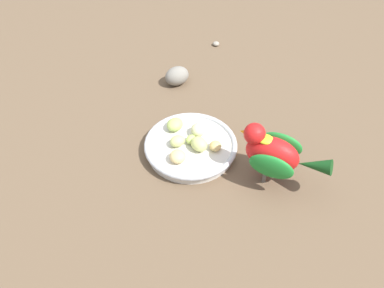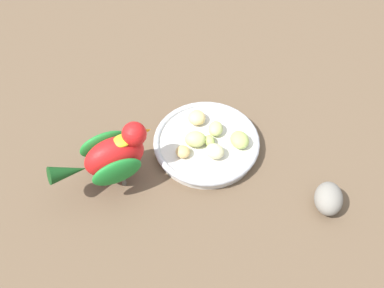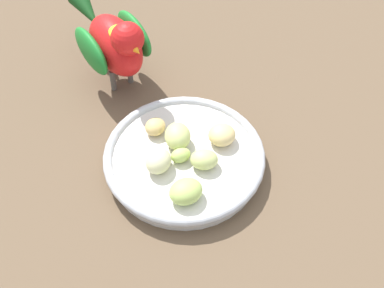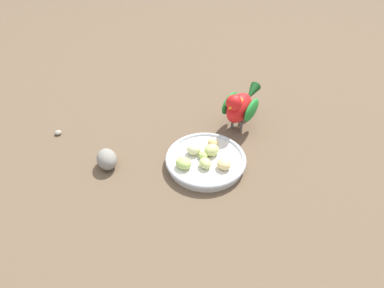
# 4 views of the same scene
# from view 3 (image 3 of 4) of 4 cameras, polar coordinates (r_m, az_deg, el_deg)

# --- Properties ---
(ground_plane) EXTENTS (4.00, 4.00, 0.00)m
(ground_plane) POSITION_cam_3_polar(r_m,az_deg,el_deg) (0.65, -2.72, -2.76)
(ground_plane) COLOR brown
(feeding_bowl) EXTENTS (0.20, 0.20, 0.02)m
(feeding_bowl) POSITION_cam_3_polar(r_m,az_deg,el_deg) (0.64, -0.84, -1.60)
(feeding_bowl) COLOR beige
(feeding_bowl) RESTS_ON ground_plane
(apple_piece_0) EXTENTS (0.03, 0.03, 0.02)m
(apple_piece_0) POSITION_cam_3_polar(r_m,az_deg,el_deg) (0.62, 1.31, -1.67)
(apple_piece_0) COLOR #C6D17A
(apple_piece_0) RESTS_ON feeding_bowl
(apple_piece_1) EXTENTS (0.04, 0.03, 0.03)m
(apple_piece_1) POSITION_cam_3_polar(r_m,az_deg,el_deg) (0.64, -1.55, 0.85)
(apple_piece_1) COLOR #C6D17A
(apple_piece_1) RESTS_ON feeding_bowl
(apple_piece_2) EXTENTS (0.05, 0.05, 0.02)m
(apple_piece_2) POSITION_cam_3_polar(r_m,az_deg,el_deg) (0.59, -0.66, -5.10)
(apple_piece_2) COLOR #B2CC66
(apple_piece_2) RESTS_ON feeding_bowl
(apple_piece_3) EXTENTS (0.04, 0.04, 0.02)m
(apple_piece_3) POSITION_cam_3_polar(r_m,az_deg,el_deg) (0.65, 3.22, 0.99)
(apple_piece_3) COLOR #E5C67F
(apple_piece_3) RESTS_ON feeding_bowl
(apple_piece_4) EXTENTS (0.04, 0.04, 0.03)m
(apple_piece_4) POSITION_cam_3_polar(r_m,az_deg,el_deg) (0.62, -3.61, -1.86)
(apple_piece_4) COLOR beige
(apple_piece_4) RESTS_ON feeding_bowl
(apple_piece_5) EXTENTS (0.03, 0.03, 0.02)m
(apple_piece_5) POSITION_cam_3_polar(r_m,az_deg,el_deg) (0.63, -1.21, -1.48)
(apple_piece_5) COLOR #B2CC66
(apple_piece_5) RESTS_ON feeding_bowl
(apple_piece_6) EXTENTS (0.04, 0.04, 0.02)m
(apple_piece_6) POSITION_cam_3_polar(r_m,az_deg,el_deg) (0.66, -3.95, 1.86)
(apple_piece_6) COLOR tan
(apple_piece_6) RESTS_ON feeding_bowl
(parrot) EXTENTS (0.16, 0.13, 0.13)m
(parrot) POSITION_cam_3_polar(r_m,az_deg,el_deg) (0.71, -8.34, 10.85)
(parrot) COLOR #59544C
(parrot) RESTS_ON ground_plane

